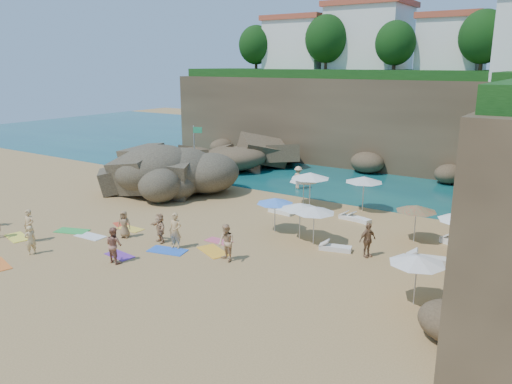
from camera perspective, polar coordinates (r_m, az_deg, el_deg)
The scene contains 48 objects.
ground at distance 28.78m, azimuth -6.66°, elevation -4.55°, with size 120.00×120.00×0.00m, color tan.
seawater at distance 54.46m, azimuth 14.20°, elevation 4.17°, with size 120.00×120.00×0.00m, color #0C4751.
cliff_back at distance 48.57m, azimuth 14.70°, elevation 7.70°, with size 44.00×8.00×8.00m, color brown.
rock_promontory at distance 47.50m, azimuth -4.35°, elevation 3.10°, with size 12.00×7.00×2.00m, color brown, non-canonical shape.
clifftop_buildings at distance 48.76m, azimuth 16.69°, elevation 16.13°, with size 28.48×9.48×7.00m.
clifftop_trees at distance 42.24m, azimuth 16.47°, elevation 16.52°, with size 35.60×23.82×4.40m.
marina_masts at distance 61.46m, azimuth -0.38°, elevation 8.56°, with size 3.10×0.10×6.00m.
rock_outcrop at distance 38.30m, azimuth -10.23°, elevation 0.13°, with size 8.76×6.57×3.51m, color brown, non-canonical shape.
flag_pole at distance 42.20m, azimuth -6.94°, elevation 5.43°, with size 0.83×0.32×4.35m.
parasol_0 at distance 33.94m, azimuth 5.48°, elevation 1.43°, with size 1.97×1.97×1.86m.
parasol_1 at distance 32.80m, azimuth 12.24°, elevation 1.43°, with size 2.44×2.44×2.31m.
parasol_2 at distance 32.85m, azimuth 6.22°, elevation 1.89°, with size 2.57×2.57×2.43m.
parasol_3 at distance 29.89m, azimuth 26.44°, elevation -1.28°, with size 2.30×2.30×2.18m.
parasol_4 at distance 25.44m, azimuth 25.29°, elevation -3.16°, with size 2.57×2.57×2.43m.
parasol_5 at distance 27.02m, azimuth 5.07°, elevation -1.61°, with size 2.15×2.15×2.04m.
parasol_6 at distance 27.84m, azimuth 17.86°, elevation -1.77°, with size 2.16×2.16×2.05m.
parasol_7 at distance 29.78m, azimuth 24.59°, elevation -1.40°, with size 2.15×2.15×2.03m.
parasol_8 at distance 26.13m, azimuth 22.68°, elevation -2.65°, with size 2.47×2.47×2.33m.
parasol_9 at distance 26.30m, azimuth 6.67°, elevation -2.00°, with size 2.21×2.21×2.09m.
parasol_10 at distance 28.16m, azimuth 2.19°, elevation -1.00°, with size 2.10×2.10×1.98m.
parasol_11 at distance 20.61m, azimuth 17.95°, elevation -7.36°, with size 2.20×2.20×2.08m.
lounger_0 at distance 31.26m, azimuth 10.89°, elevation -2.93°, with size 1.57×0.52×0.24m, color white.
lounger_1 at distance 32.07m, azimuth 2.89°, elevation -2.21°, with size 1.71×0.57×0.27m, color white.
lounger_2 at distance 25.69m, azimuth 18.81°, elevation -7.29°, with size 1.85×0.62×0.29m, color silver.
lounger_3 at distance 31.09m, azimuth 11.62°, elevation -3.06°, with size 1.59×0.53×0.25m, color white.
lounger_4 at distance 28.44m, azimuth 22.23°, elevation -5.47°, with size 1.99×0.66×0.31m, color white.
lounger_5 at distance 26.13m, azimuth 9.06°, elevation -6.34°, with size 1.64×0.55×0.25m, color white.
towel_3 at distance 30.58m, azimuth -20.29°, elevation -4.20°, with size 1.86×0.93×0.03m, color green.
towel_4 at distance 30.69m, azimuth -25.63°, elevation -4.68°, with size 1.79×0.89×0.03m, color #FFEB43.
towel_5 at distance 29.34m, azimuth -18.42°, elevation -4.81°, with size 1.74×0.87×0.03m, color white.
towel_6 at distance 26.09m, azimuth -15.32°, elevation -7.00°, with size 1.58×0.79×0.03m, color purple.
towel_7 at distance 30.76m, azimuth -15.04°, elevation -3.67°, with size 1.45×0.72×0.03m, color red.
towel_8 at distance 26.17m, azimuth -10.07°, elevation -6.61°, with size 1.95×0.98×0.03m, color blue.
towel_9 at distance 27.18m, azimuth -4.28°, elevation -5.62°, with size 1.48×0.74×0.03m, color #DD5672.
towel_10 at distance 25.78m, azimuth -4.90°, elevation -6.76°, with size 1.94×0.97×0.03m, color #FFAC28.
towel_11 at distance 35.88m, azimuth -11.11°, elevation -0.86°, with size 1.66×0.83×0.03m, color #30AA60.
towel_12 at distance 29.98m, azimuth -14.14°, elevation -4.09°, with size 1.56×0.78×0.03m, color yellow.
person_stand_0 at distance 29.42m, azimuth -24.49°, elevation -3.54°, with size 0.65×0.43×1.79m, color tan.
person_stand_1 at distance 25.03m, azimuth -15.93°, elevation -5.83°, with size 0.86×0.67×1.78m, color #A26751.
person_stand_2 at distance 38.20m, azimuth 4.86°, elevation 1.64°, with size 1.14×0.47×1.77m, color #EBB785.
person_stand_3 at distance 25.35m, azimuth 12.62°, elevation -5.37°, with size 1.03×0.43×1.76m, color #936A49.
person_stand_4 at distance 28.11m, azimuth 24.40°, elevation -4.46°, with size 0.82×0.45×1.67m, color #B6715F.
person_stand_5 at distance 39.01m, azimuth -12.12°, elevation 1.69°, with size 1.70×0.49×1.84m, color #AE6457.
person_stand_6 at distance 27.55m, azimuth -24.38°, elevation -5.02°, with size 0.55×0.36×1.50m, color #E0BE7F.
person_lie_2 at distance 28.57m, azimuth -14.75°, elevation -4.67°, with size 0.72×1.48×0.40m, color #96714B.
person_lie_3 at distance 27.38m, azimuth -10.88°, elevation -5.26°, with size 1.47×1.58×0.42m, color tan.
person_lie_4 at distance 26.34m, azimuth -9.14°, elevation -5.94°, with size 0.69×1.88×0.45m, color tan.
person_lie_5 at distance 24.42m, azimuth -3.40°, elevation -7.15°, with size 0.89×1.82×0.69m, color tan.
Camera 1 is at (17.77, -20.63, 9.33)m, focal length 35.00 mm.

